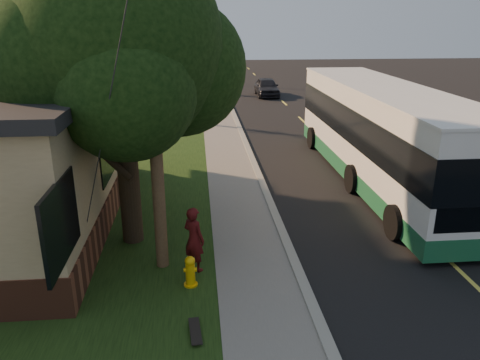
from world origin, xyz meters
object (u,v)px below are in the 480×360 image
transit_bus (382,132)px  skateboard_main (195,331)px  bare_tree_far (187,67)px  dumpster (35,163)px  fire_hydrant (190,271)px  utility_pole (151,80)px  bare_tree_near (176,86)px  distant_car (267,87)px  skateboarder (194,239)px  leafy_tree (120,49)px  traffic_signal (227,49)px

transit_bus → skateboard_main: transit_bus is taller
bare_tree_far → dumpster: (-5.58, -21.71, -1.36)m
bare_tree_far → fire_hydrant: bearing=-89.2°
skateboard_main → utility_pole: bearing=106.2°
bare_tree_near → transit_bus: size_ratio=0.33×
distant_car → dumpster: bearing=-121.5°
skateboard_main → dumpster: size_ratio=0.54×
utility_pole → skateboard_main: (0.81, -2.77, -4.50)m
skateboarder → leafy_tree: bearing=-6.9°
leafy_tree → skateboarder: (1.67, -1.93, -4.28)m
bare_tree_far → skateboard_main: bearing=-89.1°
bare_tree_far → distant_car: 6.88m
utility_pole → skateboarder: size_ratio=5.55×
traffic_signal → skateboard_main: (-3.00, -35.78, -3.03)m
utility_pole → leafy_tree: (-0.87, 1.66, 0.54)m
leafy_tree → traffic_signal: (4.67, 31.35, -2.00)m
bare_tree_near → traffic_signal: size_ratio=0.78×
skateboarder → bare_tree_near: bearing=-44.4°
utility_pole → bare_tree_near: (-0.19, 17.01, -2.48)m
traffic_signal → skateboard_main: 36.03m
leafy_tree → fire_hydrant: bearing=-59.3°
dumpster → utility_pole: bearing=-54.1°
utility_pole → bare_tree_near: bearing=90.7°
skateboarder → distant_car: (5.69, 26.59, -0.18)m
traffic_signal → skateboarder: bearing=-95.2°
skateboarder → dumpster: size_ratio=1.03×
bare_tree_near → bare_tree_far: size_ratio=1.07×
skateboarder → dumpster: skateboarder is taller
bare_tree_near → transit_bus: bearing=-54.5°
bare_tree_near → dumpster: (-5.08, -9.71, -1.51)m
transit_bus → skateboarder: size_ratio=8.09×
leafy_tree → bare_tree_near: leafy_tree is taller
skateboard_main → distant_car: bearing=78.9°
utility_pole → distant_car: bearing=76.1°
bare_tree_far → leafy_tree: bearing=-92.5°
fire_hydrant → dumpster: 10.23m
skateboarder → skateboard_main: (0.00, -2.49, -0.76)m
leafy_tree → skateboard_main: size_ratio=9.05×
leafy_tree → traffic_signal: bearing=81.5°
leafy_tree → bare_tree_near: bearing=87.5°
distant_car → skateboard_main: bearing=-100.8°
utility_pole → bare_tree_far: (0.31, 29.01, -2.63)m
skateboarder → dumpster: 9.72m
skateboard_main → dumpster: 11.77m
leafy_tree → dumpster: bearing=128.0°
leafy_tree → skateboard_main: leafy_tree is taller
skateboard_main → dumpster: bearing=121.1°
bare_tree_near → skateboard_main: bare_tree_near is taller
bare_tree_near → skateboard_main: (1.00, -19.78, -2.02)m
traffic_signal → skateboarder: 33.50m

